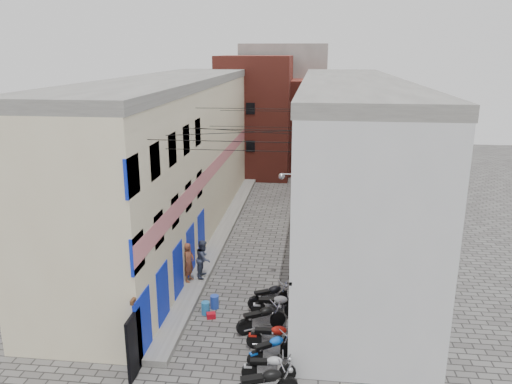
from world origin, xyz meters
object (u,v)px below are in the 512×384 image
at_px(water_jug_far, 215,302).
at_px(motorcycle_e, 261,317).
at_px(motorcycle_a, 265,383).
at_px(water_jug_near, 206,308).
at_px(motorcycle_f, 275,304).
at_px(motorcycle_d, 273,335).
at_px(motorcycle_b, 269,366).
at_px(motorcycle_g, 270,295).
at_px(motorcycle_c, 271,347).
at_px(person_a, 189,262).
at_px(person_b, 203,258).
at_px(red_crate, 211,316).

bearing_deg(water_jug_far, motorcycle_e, -35.68).
bearing_deg(motorcycle_a, water_jug_near, -169.29).
bearing_deg(motorcycle_f, motorcycle_d, -2.22).
xyz_separation_m(motorcycle_b, motorcycle_g, (-0.41, 4.79, 0.05)).
bearing_deg(motorcycle_d, motorcycle_c, -2.41).
bearing_deg(motorcycle_g, water_jug_far, -109.10).
height_order(water_jug_near, water_jug_far, water_jug_far).
relative_size(person_a, person_b, 1.03).
distance_m(motorcycle_f, water_jug_far, 2.64).
distance_m(motorcycle_b, motorcycle_f, 4.02).
bearing_deg(motorcycle_f, motorcycle_g, -164.54).
relative_size(motorcycle_b, water_jug_far, 3.21).
relative_size(motorcycle_e, water_jug_near, 3.80).
bearing_deg(person_a, person_b, -35.02).
height_order(motorcycle_c, motorcycle_d, motorcycle_d).
bearing_deg(motorcycle_d, motorcycle_a, -3.00).
distance_m(motorcycle_c, water_jug_far, 4.36).
distance_m(motorcycle_d, water_jug_far, 3.81).
distance_m(motorcycle_c, motorcycle_g, 3.79).
xyz_separation_m(motorcycle_a, motorcycle_d, (0.03, 2.77, -0.06)).
bearing_deg(motorcycle_b, motorcycle_c, 175.76).
xyz_separation_m(motorcycle_b, person_a, (-4.25, 6.33, 0.65)).
relative_size(motorcycle_a, person_b, 1.21).
height_order(motorcycle_e, red_crate, motorcycle_e).
height_order(motorcycle_f, person_a, person_a).
distance_m(motorcycle_a, motorcycle_d, 2.77).
height_order(motorcycle_a, motorcycle_d, motorcycle_a).
height_order(motorcycle_a, motorcycle_c, motorcycle_a).
bearing_deg(water_jug_far, motorcycle_b, -58.67).
height_order(motorcycle_a, person_b, person_b).
height_order(person_a, red_crate, person_a).
relative_size(motorcycle_c, person_b, 1.03).
distance_m(water_jug_near, water_jug_far, 0.60).
distance_m(person_b, water_jug_near, 3.18).
bearing_deg(motorcycle_f, motorcycle_c, -2.90).
xyz_separation_m(motorcycle_g, person_b, (-3.30, 2.08, 0.57)).
distance_m(person_b, water_jug_far, 2.76).
height_order(motorcycle_b, motorcycle_d, motorcycle_d).
bearing_deg(red_crate, motorcycle_b, -53.40).
bearing_deg(motorcycle_f, person_a, -124.19).
xyz_separation_m(motorcycle_a, motorcycle_g, (-0.37, 5.80, -0.05)).
distance_m(person_a, red_crate, 3.31).
xyz_separation_m(motorcycle_f, red_crate, (-2.56, -0.41, -0.46)).
bearing_deg(motorcycle_e, person_b, -171.36).
bearing_deg(person_a, water_jug_near, -141.80).
bearing_deg(person_b, motorcycle_f, -128.45).
bearing_deg(motorcycle_g, red_crate, -90.30).
xyz_separation_m(motorcycle_a, person_b, (-3.67, 7.88, 0.52)).
distance_m(motorcycle_b, person_b, 7.83).
relative_size(motorcycle_c, person_a, 1.00).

